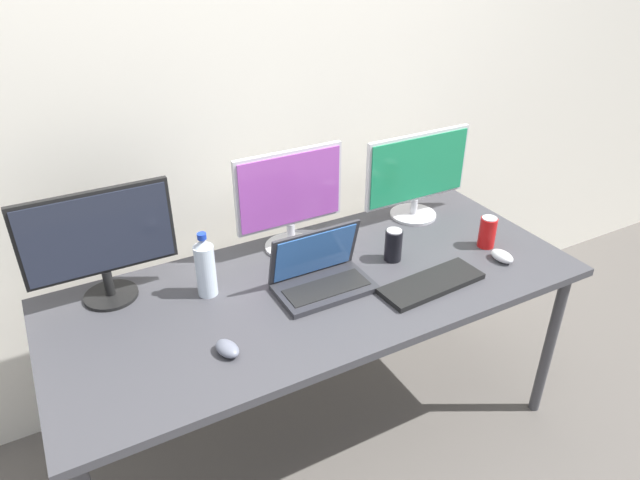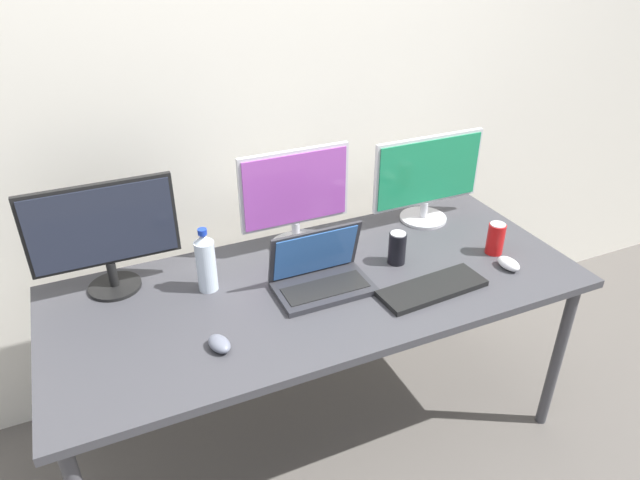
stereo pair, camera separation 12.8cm
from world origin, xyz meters
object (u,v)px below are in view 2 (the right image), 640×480
at_px(monitor_center, 295,197).
at_px(soda_can_by_laptop, 496,238).
at_px(work_desk, 320,296).
at_px(laptop_silver, 320,274).
at_px(soda_can_near_keyboard, 397,248).
at_px(mouse_by_keyboard, 509,264).
at_px(monitor_right, 428,177).
at_px(monitor_left, 104,233).
at_px(mouse_by_laptop, 219,344).
at_px(water_bottle, 206,262).
at_px(keyboard_main, 432,288).

xyz_separation_m(monitor_center, soda_can_by_laptop, (0.68, -0.35, -0.16)).
relative_size(work_desk, laptop_silver, 5.61).
bearing_deg(soda_can_near_keyboard, work_desk, -177.56).
bearing_deg(soda_can_by_laptop, mouse_by_keyboard, -101.58).
relative_size(monitor_right, soda_can_by_laptop, 3.94).
xyz_separation_m(monitor_right, soda_can_by_laptop, (0.10, -0.35, -0.14)).
distance_m(laptop_silver, soda_can_by_laptop, 0.71).
distance_m(monitor_left, laptop_silver, 0.74).
height_order(work_desk, monitor_right, monitor_right).
distance_m(mouse_by_laptop, soda_can_by_laptop, 1.13).
height_order(work_desk, soda_can_near_keyboard, soda_can_near_keyboard).
distance_m(monitor_center, water_bottle, 0.43).
bearing_deg(soda_can_near_keyboard, laptop_silver, -174.88).
bearing_deg(monitor_left, keyboard_main, -25.11).
height_order(mouse_by_laptop, soda_can_near_keyboard, soda_can_near_keyboard).
height_order(work_desk, water_bottle, water_bottle).
distance_m(monitor_right, keyboard_main, 0.57).
bearing_deg(work_desk, monitor_center, 85.57).
distance_m(monitor_left, water_bottle, 0.35).
relative_size(monitor_center, water_bottle, 1.81).
bearing_deg(soda_can_by_laptop, laptop_silver, 174.84).
bearing_deg(water_bottle, mouse_by_keyboard, -17.25).
bearing_deg(water_bottle, monitor_left, 155.19).
relative_size(monitor_right, water_bottle, 2.08).
distance_m(mouse_by_keyboard, water_bottle, 1.10).
relative_size(monitor_right, mouse_by_keyboard, 5.09).
distance_m(monitor_center, soda_can_near_keyboard, 0.43).
height_order(monitor_left, keyboard_main, monitor_left).
bearing_deg(mouse_by_keyboard, water_bottle, 159.18).
xyz_separation_m(laptop_silver, mouse_by_keyboard, (0.69, -0.18, -0.03)).
height_order(laptop_silver, water_bottle, water_bottle).
bearing_deg(mouse_by_keyboard, soda_can_by_laptop, 74.85).
bearing_deg(soda_can_by_laptop, monitor_right, 105.46).
relative_size(laptop_silver, mouse_by_laptop, 3.67).
distance_m(monitor_right, mouse_by_laptop, 1.14).
bearing_deg(mouse_by_laptop, monitor_right, 8.90).
relative_size(work_desk, monitor_right, 3.80).
bearing_deg(monitor_left, soda_can_near_keyboard, -14.64).
height_order(monitor_center, water_bottle, monitor_center).
xyz_separation_m(work_desk, soda_can_by_laptop, (0.70, -0.08, 0.12)).
xyz_separation_m(monitor_center, mouse_by_keyboard, (0.66, -0.47, -0.20)).
xyz_separation_m(laptop_silver, soda_can_near_keyboard, (0.33, 0.03, 0.01)).
bearing_deg(mouse_by_keyboard, soda_can_near_keyboard, 146.60).
height_order(monitor_right, water_bottle, monitor_right).
bearing_deg(keyboard_main, mouse_by_keyboard, -2.26).
relative_size(monitor_center, soda_can_near_keyboard, 3.43).
height_order(monitor_left, water_bottle, monitor_left).
height_order(keyboard_main, mouse_by_keyboard, mouse_by_keyboard).
distance_m(work_desk, mouse_by_keyboard, 0.71).
bearing_deg(mouse_by_laptop, monitor_center, 31.53).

